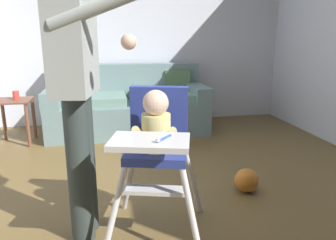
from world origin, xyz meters
name	(u,v)px	position (x,y,z in m)	size (l,w,h in m)	color
ground	(178,207)	(0.00, 0.00, -0.05)	(5.74, 6.56, 0.10)	brown
wall_far	(139,29)	(0.00, 2.51, 1.32)	(4.94, 0.06, 2.65)	silver
couch	(129,106)	(-0.22, 1.99, 0.33)	(2.01, 0.86, 0.86)	slate
high_chair	(157,136)	(-0.22, -0.37, 0.64)	(0.74, 0.83, 0.94)	silver
adult_standing	(77,85)	(-0.67, -0.29, 0.95)	(0.51, 0.56, 1.68)	#2D3634
toy_ball	(246,180)	(0.57, 0.05, 0.10)	(0.19, 0.19, 0.19)	orange
side_table	(14,112)	(-1.55, 1.71, 0.38)	(0.40, 0.40, 0.52)	brown
sippy_cup	(16,95)	(-1.51, 1.71, 0.57)	(0.07, 0.07, 0.10)	#D13D33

